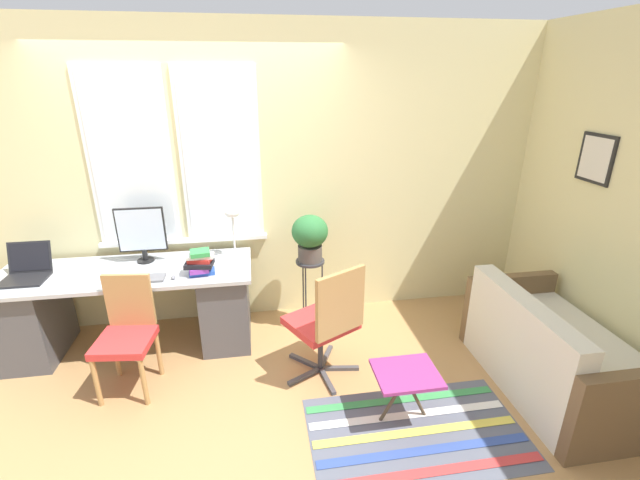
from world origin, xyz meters
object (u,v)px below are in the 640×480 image
object	(u,v)px
folding_stool	(406,376)
desk_chair_wooden	(127,332)
mouse	(173,277)
monitor	(141,233)
couch_loveseat	(552,355)
laptop	(26,271)
potted_plant	(310,235)
desk_lamp	(233,219)
keyboard	(138,279)
office_chair_swivel	(327,321)
plant_stand	(310,269)
book_stack	(200,263)

from	to	relation	value
folding_stool	desk_chair_wooden	bearing A→B (deg)	160.68
mouse	folding_stool	bearing A→B (deg)	-31.29
monitor	couch_loveseat	size ratio (longest dim) A/B	0.35
laptop	couch_loveseat	xyz separation A→B (m)	(3.98, -1.04, -0.51)
desk_chair_wooden	potted_plant	world-z (taller)	potted_plant
monitor	couch_loveseat	distance (m)	3.42
monitor	desk_lamp	world-z (taller)	monitor
keyboard	mouse	world-z (taller)	mouse
desk_lamp	potted_plant	bearing A→B (deg)	-8.00
office_chair_swivel	plant_stand	size ratio (longest dim) A/B	1.43
folding_stool	desk_lamp	bearing A→B (deg)	129.69
desk_lamp	potted_plant	xyz separation A→B (m)	(0.66, -0.09, -0.16)
monitor	office_chair_swivel	distance (m)	1.75
office_chair_swivel	couch_loveseat	world-z (taller)	office_chair_swivel
book_stack	potted_plant	world-z (taller)	potted_plant
office_chair_swivel	potted_plant	bearing A→B (deg)	-116.14
monitor	desk_chair_wooden	world-z (taller)	monitor
monitor	book_stack	distance (m)	0.62
potted_plant	monitor	bearing A→B (deg)	175.97
keyboard	office_chair_swivel	size ratio (longest dim) A/B	0.43
keyboard	couch_loveseat	size ratio (longest dim) A/B	0.30
keyboard	desk_lamp	world-z (taller)	desk_lamp
office_chair_swivel	book_stack	bearing A→B (deg)	-56.15
desk_chair_wooden	office_chair_swivel	bearing A→B (deg)	1.62
monitor	plant_stand	xyz separation A→B (m)	(1.43, -0.10, -0.40)
desk_lamp	desk_chair_wooden	distance (m)	1.23
monitor	desk_chair_wooden	bearing A→B (deg)	-92.61
desk_lamp	keyboard	bearing A→B (deg)	-154.07
plant_stand	folding_stool	size ratio (longest dim) A/B	1.60
laptop	desk_lamp	bearing A→B (deg)	6.45
keyboard	book_stack	size ratio (longest dim) A/B	1.74
office_chair_swivel	folding_stool	distance (m)	0.71
plant_stand	potted_plant	xyz separation A→B (m)	(0.00, 0.00, 0.33)
potted_plant	keyboard	bearing A→B (deg)	-169.10
keyboard	mouse	size ratio (longest dim) A/B	7.29
book_stack	laptop	bearing A→B (deg)	174.08
couch_loveseat	office_chair_swivel	bearing A→B (deg)	76.98
desk_lamp	book_stack	bearing A→B (deg)	-129.46
couch_loveseat	plant_stand	distance (m)	2.05
mouse	couch_loveseat	xyz separation A→B (m)	(2.82, -0.83, -0.47)
laptop	potted_plant	distance (m)	2.30
keyboard	potted_plant	bearing A→B (deg)	10.90
desk_chair_wooden	couch_loveseat	bearing A→B (deg)	-2.33
book_stack	plant_stand	bearing A→B (deg)	14.03
laptop	office_chair_swivel	distance (m)	2.43
folding_stool	laptop	bearing A→B (deg)	156.82
office_chair_swivel	folding_stool	size ratio (longest dim) A/B	2.29
plant_stand	book_stack	bearing A→B (deg)	-165.97
book_stack	plant_stand	world-z (taller)	book_stack
office_chair_swivel	potted_plant	distance (m)	0.86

